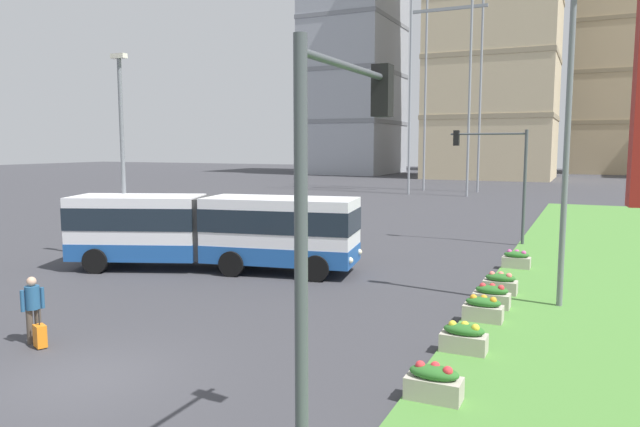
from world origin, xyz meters
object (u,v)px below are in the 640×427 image
traffic_light_far_right (499,166)px  flower_planter_4 (500,283)px  traffic_light_near_right (335,207)px  apartment_tower_west (354,76)px  articulated_bus (213,230)px  flower_planter_0 (434,382)px  flower_planter_1 (464,338)px  pedestrian_crossing (33,305)px  streetlight_left (122,149)px  streetlight_median (567,136)px  apartment_tower_westcentre (495,2)px  car_silver_hatch (264,226)px  flower_planter_2 (483,309)px  rolling_suitcase (40,336)px  flower_planter_5 (516,259)px  flower_planter_3 (492,296)px

traffic_light_far_right → flower_planter_4: bearing=-81.3°
traffic_light_near_right → apartment_tower_west: size_ratio=0.18×
articulated_bus → flower_planter_0: bearing=-37.3°
flower_planter_1 → traffic_light_near_right: bearing=-93.3°
pedestrian_crossing → flower_planter_1: 10.90m
traffic_light_far_right → traffic_light_near_right: traffic_light_near_right is taller
streetlight_left → streetlight_median: size_ratio=0.91×
traffic_light_near_right → apartment_tower_westcentre: 90.82m
car_silver_hatch → apartment_tower_west: 79.23m
flower_planter_2 → apartment_tower_west: 93.39m
car_silver_hatch → streetlight_median: (15.13, -7.67, 4.60)m
flower_planter_0 → apartment_tower_westcentre: bearing=98.1°
flower_planter_1 → traffic_light_near_right: (-0.40, -6.99, 3.85)m
car_silver_hatch → apartment_tower_west: (-23.96, 73.61, 16.89)m
car_silver_hatch → flower_planter_0: (13.23, -16.04, -0.33)m
pedestrian_crossing → articulated_bus: bearing=96.4°
pedestrian_crossing → streetlight_median: (12.10, 9.21, 4.35)m
traffic_light_far_right → apartment_tower_westcentre: 67.93m
apartment_tower_westcentre → car_silver_hatch: bearing=-91.2°
car_silver_hatch → apartment_tower_westcentre: size_ratio=0.08×
articulated_bus → flower_planter_0: (11.26, -8.57, -1.23)m
flower_planter_1 → traffic_light_near_right: size_ratio=0.17×
rolling_suitcase → traffic_light_far_right: bearing=69.0°
traffic_light_far_right → streetlight_left: 18.27m
flower_planter_4 → streetlight_left: streetlight_left is taller
articulated_bus → traffic_light_near_right: size_ratio=1.90×
articulated_bus → streetlight_left: bearing=-177.0°
streetlight_left → car_silver_hatch: bearing=72.3°
flower_planter_2 → pedestrian_crossing: bearing=-147.2°
rolling_suitcase → streetlight_median: size_ratio=0.10×
pedestrian_crossing → apartment_tower_west: size_ratio=0.05×
articulated_bus → flower_planter_5: bearing=24.9°
rolling_suitcase → flower_planter_5: (9.75, 14.83, 0.11)m
flower_planter_5 → apartment_tower_westcentre: size_ratio=0.02×
pedestrian_crossing → flower_planter_4: pedestrian_crossing is taller
articulated_bus → flower_planter_0: articulated_bus is taller
flower_planter_3 → flower_planter_5: 6.49m
pedestrian_crossing → flower_planter_3: pedestrian_crossing is taller
car_silver_hatch → apartment_tower_west: apartment_tower_west is taller
flower_planter_3 → flower_planter_4: 1.86m
flower_planter_0 → flower_planter_1: (0.00, 2.96, 0.00)m
pedestrian_crossing → flower_planter_5: size_ratio=1.58×
streetlight_median → apartment_tower_westcentre: (-13.72, 74.87, 21.31)m
traffic_light_near_right → streetlight_left: size_ratio=0.71×
flower_planter_0 → articulated_bus: bearing=142.7°
streetlight_median → flower_planter_3: bearing=-150.7°
car_silver_hatch → flower_planter_2: car_silver_hatch is taller
flower_planter_1 → flower_planter_5: same height
flower_planter_1 → flower_planter_3: bearing=90.0°
flower_planter_0 → apartment_tower_west: bearing=112.5°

